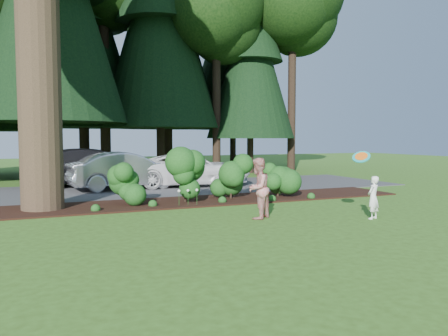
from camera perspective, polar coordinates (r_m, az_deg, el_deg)
name	(u,v)px	position (r m, az deg, el deg)	size (l,w,h in m)	color
ground	(226,219)	(11.99, 0.26, -6.63)	(80.00, 80.00, 0.00)	#335217
mulch_bed	(189,202)	(14.99, -4.64, -4.40)	(16.00, 2.50, 0.05)	black
driveway	(158,189)	(19.04, -8.64, -2.67)	(22.00, 6.00, 0.03)	#38383A
shrub_row	(211,178)	(15.05, -1.74, -1.35)	(6.53, 1.60, 1.61)	#174515
lily_cluster	(188,191)	(14.03, -4.73, -3.04)	(0.69, 0.09, 0.57)	#174515
tree_wall	(124,17)	(28.60, -12.95, 18.68)	(25.66, 12.15, 17.09)	black
car_silver_wagon	(126,171)	(18.96, -12.63, -0.32)	(1.66, 4.77, 1.57)	silver
car_white_suv	(192,169)	(19.82, -4.26, -0.19)	(2.45, 5.30, 1.47)	silver
car_dark_suv	(94,167)	(20.80, -16.61, 0.14)	(2.36, 5.81, 1.69)	black
child	(373,198)	(12.53, 18.91, -3.67)	(0.43, 0.28, 1.17)	white
adult	(258,188)	(11.90, 4.44, -2.67)	(0.81, 0.63, 1.66)	#A61916
frisbee	(361,157)	(12.16, 17.49, 1.41)	(0.50, 0.45, 0.41)	teal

